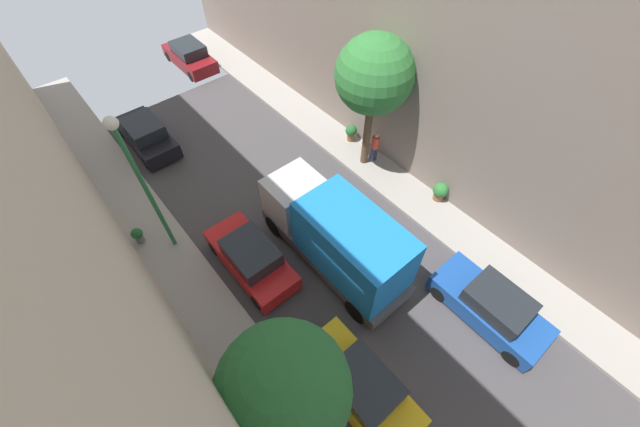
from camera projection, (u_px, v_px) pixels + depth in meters
The scene contains 17 objects.
ground at pixel (356, 282), 14.87m from camera, with size 32.00×32.00×0.00m, color #423F42.
sidewalk_left at pixel (249, 366), 12.80m from camera, with size 2.00×44.00×0.15m, color gray.
sidewalk_right at pixel (437, 216), 16.82m from camera, with size 2.00×44.00×0.15m, color gray.
parked_car_left_2 at pixel (361, 386), 11.80m from camera, with size 1.78×4.20×1.57m.
parked_car_left_3 at pixel (251, 258), 14.71m from camera, with size 1.78×4.20×1.57m.
parked_car_left_4 at pixel (146, 135), 19.27m from camera, with size 1.78×4.20×1.57m.
parked_car_right_1 at pixel (491, 306), 13.46m from camera, with size 1.78×4.20×1.57m.
parked_car_right_2 at pixel (190, 56), 24.06m from camera, with size 1.78×4.20×1.57m.
delivery_truck at pixel (337, 237), 14.04m from camera, with size 2.26×6.60×3.38m.
pedestrian at pixel (375, 146), 18.23m from camera, with size 0.40×0.36×1.72m.
street_tree_0 at pixel (283, 389), 8.19m from camera, with size 3.03×3.03×5.92m.
street_tree_1 at pixel (374, 76), 15.22m from camera, with size 3.26×3.26×6.37m.
potted_plant_0 at pixel (351, 132), 19.50m from camera, with size 0.60×0.60×0.90m.
potted_plant_1 at pixel (440, 191), 16.96m from camera, with size 0.68×0.68×0.93m.
potted_plant_2 at pixel (246, 394), 11.67m from camera, with size 0.62×0.62×0.98m.
potted_plant_4 at pixel (138, 235), 15.57m from camera, with size 0.46×0.46×0.75m.
lamp_post at pixel (138, 173), 12.58m from camera, with size 0.44×0.44×6.43m.
Camera 1 is at (-5.69, -4.56, 13.30)m, focal length 21.25 mm.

